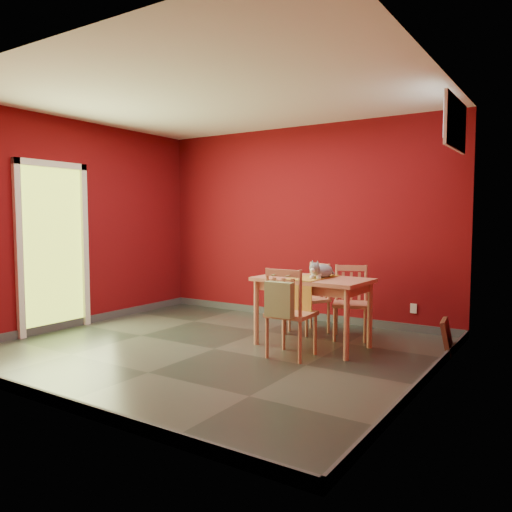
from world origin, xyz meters
The scene contains 13 objects.
ground centered at (0.00, 0.00, 0.00)m, with size 4.50×4.50×0.00m, color #2D342D.
room_shell centered at (0.00, 0.00, 0.05)m, with size 4.50×4.50×4.50m.
doorway centered at (-2.23, -0.40, 1.12)m, with size 0.06×1.01×2.13m.
window centered at (2.23, 1.00, 2.35)m, with size 0.05×0.90×0.50m.
outlet_plate centered at (1.60, 1.99, 0.30)m, with size 0.08×0.01×0.12m, color silver.
dining_table centered at (0.84, 0.69, 0.67)m, with size 1.26×0.77×0.77m.
table_runner centered at (0.84, 0.57, 0.71)m, with size 0.37×0.72×0.36m.
chair_far_left centered at (0.52, 1.30, 0.44)m, with size 0.53×0.53×0.86m.
chair_far_right centered at (1.05, 1.28, 0.44)m, with size 0.52×0.52×0.86m.
chair_near centered at (0.85, 0.16, 0.47)m, with size 0.45×0.45×0.92m.
tote_bag centered at (0.85, -0.06, 0.63)m, with size 0.29×0.18×0.41m.
cat centered at (0.93, 0.74, 0.87)m, with size 0.22×0.42×0.21m, color slate, non-canonical shape.
picture_frame centered at (2.19, 1.11, 0.19)m, with size 0.17×0.39×0.38m.
Camera 1 is at (3.29, -4.25, 1.43)m, focal length 35.00 mm.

